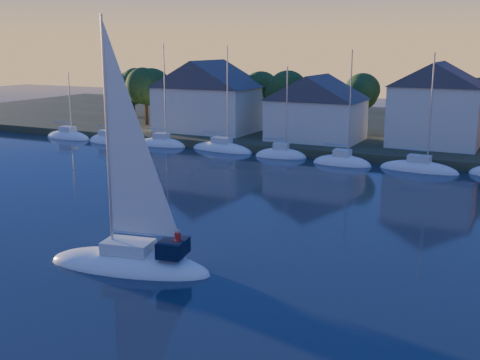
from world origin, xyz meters
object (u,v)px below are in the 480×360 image
Objects in this scene: hero_sailboat at (131,258)px; clubhouse_east at (437,103)px; clubhouse_west at (208,95)px; clubhouse_centre at (316,107)px.

clubhouse_east is at bearing -112.02° from hero_sailboat.
clubhouse_west is 49.84m from hero_sailboat.
hero_sailboat is (4.27, -44.22, -4.50)m from clubhouse_centre.
clubhouse_centre is (16.00, -1.00, -0.80)m from clubhouse_west.
hero_sailboat is at bearing -101.89° from clubhouse_east.
clubhouse_centre is 1.10× the size of clubhouse_east.
clubhouse_east reaches higher than clubhouse_centre.
clubhouse_west is 1.18× the size of clubhouse_centre.
clubhouse_west is 30.02m from clubhouse_east.
hero_sailboat is (20.27, -45.22, -5.30)m from clubhouse_west.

